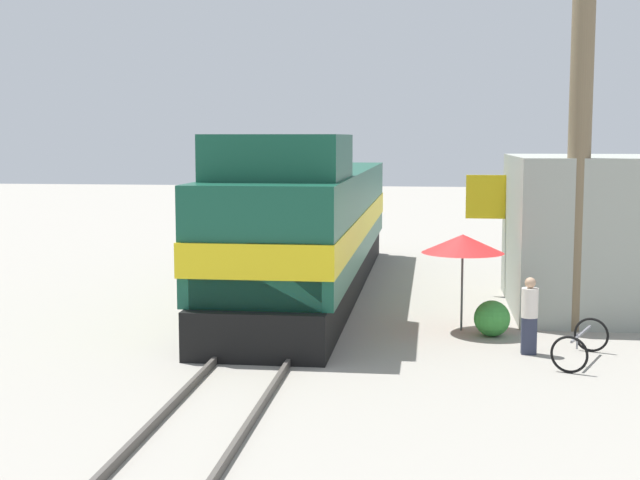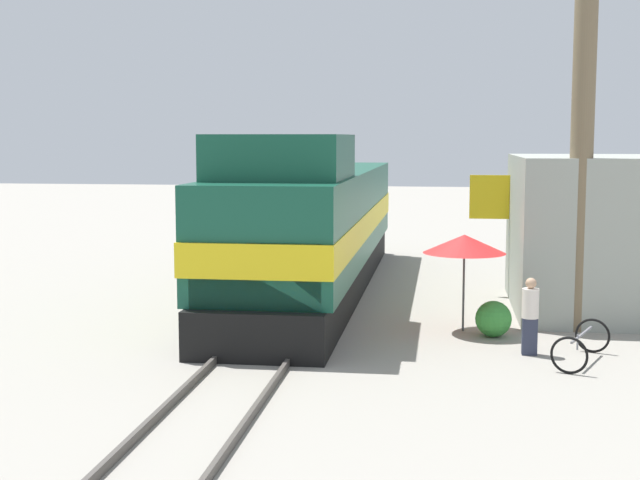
# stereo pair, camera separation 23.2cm
# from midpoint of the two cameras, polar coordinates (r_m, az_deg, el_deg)

# --- Properties ---
(ground_plane) EXTENTS (120.00, 120.00, 0.00)m
(ground_plane) POSITION_cam_midpoint_polar(r_m,az_deg,el_deg) (20.26, -2.97, -5.83)
(ground_plane) COLOR gray
(rail_near) EXTENTS (0.08, 29.20, 0.15)m
(rail_near) POSITION_cam_midpoint_polar(r_m,az_deg,el_deg) (20.38, -4.96, -5.56)
(rail_near) COLOR #4C4742
(rail_near) RESTS_ON ground_plane
(rail_far) EXTENTS (0.08, 29.20, 0.15)m
(rail_far) POSITION_cam_midpoint_polar(r_m,az_deg,el_deg) (20.13, -0.95, -5.69)
(rail_far) COLOR #4C4742
(rail_far) RESTS_ON ground_plane
(locomotive) EXTENTS (3.14, 16.94, 4.42)m
(locomotive) POSITION_cam_midpoint_polar(r_m,az_deg,el_deg) (24.74, -0.99, 0.82)
(locomotive) COLOR black
(locomotive) RESTS_ON ground_plane
(utility_pole) EXTENTS (1.80, 0.51, 11.24)m
(utility_pole) POSITION_cam_midpoint_polar(r_m,az_deg,el_deg) (20.76, 16.10, 9.93)
(utility_pole) COLOR #726047
(utility_pole) RESTS_ON ground_plane
(vendor_umbrella) EXTENTS (1.85, 1.85, 2.19)m
(vendor_umbrella) POSITION_cam_midpoint_polar(r_m,az_deg,el_deg) (20.19, 8.80, -0.24)
(vendor_umbrella) COLOR #4C4C4C
(vendor_umbrella) RESTS_ON ground_plane
(billboard_sign) EXTENTS (2.36, 0.12, 3.32)m
(billboard_sign) POSITION_cam_midpoint_polar(r_m,az_deg,el_deg) (25.06, 11.75, 2.26)
(billboard_sign) COLOR #595959
(billboard_sign) RESTS_ON ground_plane
(shrub_cluster) EXTENTS (0.79, 0.79, 0.79)m
(shrub_cluster) POSITION_cam_midpoint_polar(r_m,az_deg,el_deg) (19.97, 10.62, -4.96)
(shrub_cluster) COLOR #388C38
(shrub_cluster) RESTS_ON ground_plane
(person_bystander) EXTENTS (0.34, 0.34, 1.57)m
(person_bystander) POSITION_cam_midpoint_polar(r_m,az_deg,el_deg) (18.42, 12.91, -4.58)
(person_bystander) COLOR #2D3347
(person_bystander) RESTS_ON ground_plane
(bicycle) EXTENTS (1.37, 2.06, 0.71)m
(bicycle) POSITION_cam_midpoint_polar(r_m,az_deg,el_deg) (18.12, 16.00, -6.40)
(bicycle) COLOR black
(bicycle) RESTS_ON ground_plane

